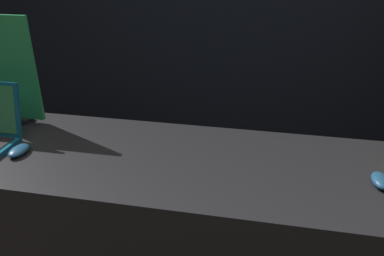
# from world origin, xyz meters

# --- Properties ---
(display_counter) EXTENTS (2.38, 0.68, 0.89)m
(display_counter) POSITION_xyz_m (0.00, 0.34, 0.45)
(display_counter) COLOR black
(display_counter) RESTS_ON ground_plane
(mouse_front) EXTENTS (0.07, 0.12, 0.03)m
(mouse_front) POSITION_xyz_m (-0.74, 0.25, 0.91)
(mouse_front) COLOR navy
(mouse_front) RESTS_ON display_counter
(promo_stand_front) EXTENTS (0.36, 0.07, 0.53)m
(promo_stand_front) POSITION_xyz_m (-0.98, 0.55, 1.15)
(promo_stand_front) COLOR black
(promo_stand_front) RESTS_ON display_counter
(mouse_back) EXTENTS (0.06, 0.11, 0.04)m
(mouse_back) POSITION_xyz_m (0.72, 0.30, 0.91)
(mouse_back) COLOR navy
(mouse_back) RESTS_ON display_counter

